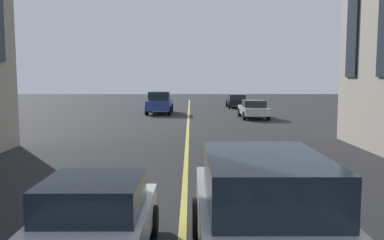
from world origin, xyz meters
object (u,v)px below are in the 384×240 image
at_px(car_blue_trailing, 160,102).
at_px(car_white_parked_b, 91,224).
at_px(car_silver_mid, 253,109).
at_px(car_silver_near, 265,216).
at_px(car_black_parked_a, 237,101).

relative_size(car_blue_trailing, car_white_parked_b, 1.21).
bearing_deg(car_silver_mid, car_white_parked_b, 165.15).
xyz_separation_m(car_silver_near, car_blue_trailing, (28.20, 3.73, 0.00)).
xyz_separation_m(car_blue_trailing, car_white_parked_b, (-27.83, -1.06, -0.27)).
bearing_deg(car_white_parked_b, car_blue_trailing, 2.18).
relative_size(car_silver_mid, car_white_parked_b, 1.13).
height_order(car_silver_mid, car_silver_near, car_silver_near).
bearing_deg(car_silver_mid, car_blue_trailing, 61.46).
bearing_deg(car_blue_trailing, car_silver_near, -172.46).
distance_m(car_silver_mid, car_blue_trailing, 8.40).
bearing_deg(car_white_parked_b, car_silver_near, -97.83).
bearing_deg(car_black_parked_a, car_blue_trailing, 133.64).
height_order(car_silver_near, car_blue_trailing, same).
distance_m(car_black_parked_a, car_silver_mid, 11.04).
height_order(car_blue_trailing, car_white_parked_b, car_blue_trailing).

